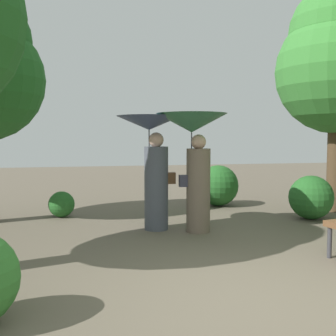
% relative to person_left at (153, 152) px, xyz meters
% --- Properties ---
extents(ground_plane, '(40.00, 40.00, 0.00)m').
position_rel_person_left_xyz_m(ground_plane, '(0.40, -3.36, -1.35)').
color(ground_plane, brown).
extents(person_left, '(1.13, 1.13, 1.98)m').
position_rel_person_left_xyz_m(person_left, '(0.00, 0.00, 0.00)').
color(person_left, '#474C56').
rests_on(person_left, ground).
extents(person_right, '(1.20, 1.20, 2.01)m').
position_rel_person_left_xyz_m(person_right, '(0.65, -0.34, 0.11)').
color(person_right, '#6B5B4C').
rests_on(person_right, ground).
extents(bush_path_left, '(0.96, 0.96, 0.96)m').
position_rel_person_left_xyz_m(bush_path_left, '(2.01, 2.14, -0.87)').
color(bush_path_left, '#235B23').
rests_on(bush_path_left, ground).
extents(bush_path_right, '(0.87, 0.87, 0.87)m').
position_rel_person_left_xyz_m(bush_path_right, '(3.22, 0.18, -0.92)').
color(bush_path_right, '#235B23').
rests_on(bush_path_right, ground).
extents(bush_behind_bench, '(0.52, 0.52, 0.52)m').
position_rel_person_left_xyz_m(bush_behind_bench, '(-1.58, 1.55, -1.09)').
color(bush_behind_bench, '#235B23').
rests_on(bush_behind_bench, ground).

